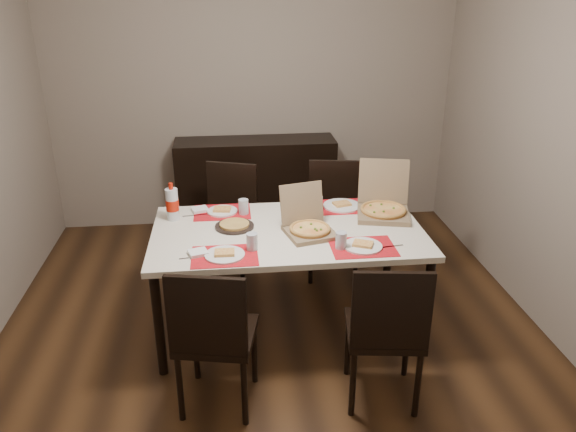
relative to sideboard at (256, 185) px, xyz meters
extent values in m
cube|color=#422814|center=(0.00, -1.78, -0.46)|extent=(3.80, 4.00, 0.02)
cube|color=gray|center=(0.00, 0.23, 0.85)|extent=(3.80, 0.02, 2.60)
cube|color=gray|center=(1.91, -1.78, 0.85)|extent=(0.02, 4.00, 2.60)
cube|color=black|center=(0.00, 0.00, 0.00)|extent=(1.50, 0.40, 0.90)
cube|color=beige|center=(0.12, -1.71, 0.28)|extent=(1.80, 1.00, 0.04)
cylinder|color=black|center=(-0.72, -2.15, -0.10)|extent=(0.06, 0.06, 0.71)
cylinder|color=black|center=(0.96, -2.15, -0.10)|extent=(0.06, 0.06, 0.71)
cylinder|color=black|center=(-0.72, -1.27, -0.10)|extent=(0.06, 0.06, 0.71)
cylinder|color=black|center=(0.96, -1.27, -0.10)|extent=(0.06, 0.06, 0.71)
cube|color=black|center=(-0.36, -2.44, 0.00)|extent=(0.50, 0.50, 0.04)
cube|color=black|center=(-0.40, -2.62, 0.25)|extent=(0.42, 0.11, 0.46)
cylinder|color=black|center=(-0.57, -2.58, -0.24)|extent=(0.04, 0.04, 0.43)
cylinder|color=black|center=(-0.22, -2.65, -0.24)|extent=(0.04, 0.04, 0.43)
cylinder|color=black|center=(-0.50, -2.22, -0.24)|extent=(0.04, 0.04, 0.43)
cylinder|color=black|center=(-0.15, -2.30, -0.24)|extent=(0.04, 0.04, 0.43)
cube|color=black|center=(0.58, -2.49, 0.00)|extent=(0.47, 0.47, 0.04)
cube|color=black|center=(0.56, -2.68, 0.25)|extent=(0.42, 0.09, 0.46)
cylinder|color=black|center=(0.38, -2.65, -0.24)|extent=(0.04, 0.04, 0.43)
cylinder|color=black|center=(0.74, -2.69, -0.24)|extent=(0.04, 0.04, 0.43)
cylinder|color=black|center=(0.43, -2.29, -0.24)|extent=(0.04, 0.04, 0.43)
cylinder|color=black|center=(0.79, -2.34, -0.24)|extent=(0.04, 0.04, 0.43)
cube|color=black|center=(-0.30, -0.95, 0.00)|extent=(0.53, 0.53, 0.04)
cube|color=black|center=(-0.24, -0.77, 0.25)|extent=(0.41, 0.16, 0.46)
cylinder|color=black|center=(-0.07, -0.84, -0.24)|extent=(0.04, 0.04, 0.43)
cylinder|color=black|center=(-0.41, -0.72, -0.24)|extent=(0.04, 0.04, 0.43)
cylinder|color=black|center=(-0.18, -1.18, -0.24)|extent=(0.04, 0.04, 0.43)
cylinder|color=black|center=(-0.52, -1.07, -0.24)|extent=(0.04, 0.04, 0.43)
cube|color=black|center=(0.58, -0.99, 0.00)|extent=(0.48, 0.48, 0.04)
cube|color=black|center=(0.61, -0.80, 0.25)|extent=(0.42, 0.10, 0.46)
cylinder|color=black|center=(0.78, -0.84, -0.24)|extent=(0.04, 0.04, 0.43)
cylinder|color=black|center=(0.43, -0.78, -0.24)|extent=(0.04, 0.04, 0.43)
cylinder|color=black|center=(0.72, -1.19, -0.24)|extent=(0.04, 0.04, 0.43)
cylinder|color=black|center=(0.37, -1.14, -0.24)|extent=(0.04, 0.04, 0.43)
cube|color=red|center=(-0.30, -2.06, 0.30)|extent=(0.40, 0.30, 0.00)
cylinder|color=white|center=(-0.30, -2.06, 0.31)|extent=(0.24, 0.24, 0.01)
cube|color=#FBED7D|center=(-0.30, -2.06, 0.33)|extent=(0.12, 0.09, 0.02)
cylinder|color=#AEB2B9|center=(-0.13, -1.99, 0.36)|extent=(0.07, 0.07, 0.11)
cube|color=#B2B2B7|center=(-0.47, -2.05, 0.30)|extent=(0.20, 0.04, 0.00)
cube|color=white|center=(-0.46, -2.02, 0.31)|extent=(0.13, 0.13, 0.02)
cube|color=red|center=(0.55, -2.03, 0.30)|extent=(0.40, 0.30, 0.00)
cylinder|color=white|center=(0.55, -2.03, 0.31)|extent=(0.24, 0.24, 0.01)
cube|color=#FBED7D|center=(0.55, -2.03, 0.33)|extent=(0.15, 0.13, 0.02)
cylinder|color=#AEB2B9|center=(0.42, -2.03, 0.36)|extent=(0.07, 0.07, 0.11)
cube|color=#B2B2B7|center=(0.72, -2.04, 0.30)|extent=(0.20, 0.04, 0.00)
cube|color=red|center=(-0.31, -1.36, 0.30)|extent=(0.40, 0.30, 0.00)
cylinder|color=white|center=(-0.31, -1.36, 0.31)|extent=(0.22, 0.22, 0.01)
cube|color=#FBED7D|center=(-0.31, -1.36, 0.33)|extent=(0.13, 0.11, 0.02)
cylinder|color=#AEB2B9|center=(-0.16, -1.41, 0.36)|extent=(0.07, 0.07, 0.11)
cube|color=#B2B2B7|center=(-0.49, -1.40, 0.30)|extent=(0.20, 0.04, 0.00)
cube|color=white|center=(-0.47, -1.32, 0.31)|extent=(0.13, 0.13, 0.02)
cube|color=red|center=(0.56, -1.36, 0.30)|extent=(0.40, 0.30, 0.00)
cylinder|color=white|center=(0.56, -1.36, 0.31)|extent=(0.27, 0.27, 0.01)
cube|color=#FBED7D|center=(0.56, -1.36, 0.33)|extent=(0.14, 0.12, 0.02)
cylinder|color=#AEB2B9|center=(0.37, -1.41, 0.36)|extent=(0.07, 0.07, 0.11)
cube|color=#B2B2B7|center=(0.73, -1.38, 0.30)|extent=(0.20, 0.04, 0.00)
cube|color=white|center=(0.20, -1.69, 0.31)|extent=(0.16, 0.16, 0.02)
cube|color=brown|center=(0.25, -1.81, 0.31)|extent=(0.36, 0.36, 0.03)
cube|color=brown|center=(0.22, -1.66, 0.47)|extent=(0.31, 0.14, 0.27)
cylinder|color=#FBED7D|center=(0.25, -1.81, 0.34)|extent=(0.31, 0.31, 0.02)
cube|color=brown|center=(0.81, -1.56, 0.32)|extent=(0.42, 0.42, 0.04)
cube|color=brown|center=(0.85, -1.38, 0.50)|extent=(0.36, 0.16, 0.32)
cylinder|color=#FBED7D|center=(0.81, -1.56, 0.34)|extent=(0.36, 0.36, 0.02)
cylinder|color=black|center=(-0.23, -1.63, 0.31)|extent=(0.26, 0.26, 0.01)
cylinder|color=tan|center=(-0.23, -1.63, 0.32)|extent=(0.20, 0.20, 0.02)
imported|color=white|center=(0.26, -1.49, 0.31)|extent=(0.14, 0.14, 0.03)
cylinder|color=silver|center=(-0.65, -1.45, 0.41)|extent=(0.09, 0.09, 0.22)
cylinder|color=#B81B08|center=(-0.65, -1.45, 0.41)|extent=(0.09, 0.09, 0.08)
cylinder|color=#B81B08|center=(-0.65, -1.45, 0.54)|extent=(0.03, 0.03, 0.04)
camera|label=1|loc=(-0.25, -5.10, 1.85)|focal=35.00mm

